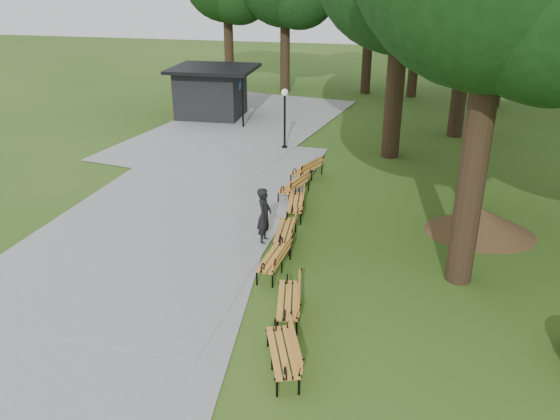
% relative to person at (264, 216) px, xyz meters
% --- Properties ---
extents(ground, '(100.00, 100.00, 0.00)m').
position_rel_person_xyz_m(ground, '(0.31, -0.88, -0.89)').
color(ground, '#2F5317').
rests_on(ground, ground).
extents(path, '(12.00, 38.00, 0.06)m').
position_rel_person_xyz_m(path, '(-3.69, 2.12, -0.86)').
color(path, gray).
rests_on(path, ground).
extents(person, '(0.43, 0.65, 1.78)m').
position_rel_person_xyz_m(person, '(0.00, 0.00, 0.00)').
color(person, black).
rests_on(person, ground).
extents(kiosk, '(4.61, 4.04, 2.83)m').
position_rel_person_xyz_m(kiosk, '(-6.80, 14.79, 0.52)').
color(kiosk, black).
rests_on(kiosk, ground).
extents(lamp_post, '(0.32, 0.32, 2.79)m').
position_rel_person_xyz_m(lamp_post, '(-1.48, 9.75, 1.15)').
color(lamp_post, black).
rests_on(lamp_post, ground).
extents(dirt_mound, '(2.91, 2.91, 0.84)m').
position_rel_person_xyz_m(dirt_mound, '(6.57, 2.13, -0.47)').
color(dirt_mound, '#47301C').
rests_on(dirt_mound, ground).
extents(bench_0, '(1.25, 2.00, 0.88)m').
position_rel_person_xyz_m(bench_0, '(1.84, -5.79, -0.45)').
color(bench_0, orange).
rests_on(bench_0, ground).
extents(bench_1, '(0.96, 1.98, 0.88)m').
position_rel_person_xyz_m(bench_1, '(1.54, -3.79, -0.45)').
color(bench_1, orange).
rests_on(bench_1, ground).
extents(bench_2, '(0.80, 1.95, 0.88)m').
position_rel_person_xyz_m(bench_2, '(0.72, -1.76, -0.45)').
color(bench_2, orange).
rests_on(bench_2, ground).
extents(bench_3, '(0.79, 1.95, 0.88)m').
position_rel_person_xyz_m(bench_3, '(0.65, 0.05, -0.45)').
color(bench_3, orange).
rests_on(bench_3, ground).
extents(bench_4, '(0.88, 1.97, 0.88)m').
position_rel_person_xyz_m(bench_4, '(0.53, 2.26, -0.45)').
color(bench_4, orange).
rests_on(bench_4, ground).
extents(bench_5, '(1.11, 2.00, 0.88)m').
position_rel_person_xyz_m(bench_5, '(0.14, 3.88, -0.45)').
color(bench_5, orange).
rests_on(bench_5, ground).
extents(bench_6, '(1.30, 2.00, 0.88)m').
position_rel_person_xyz_m(bench_6, '(0.28, 5.82, -0.45)').
color(bench_6, orange).
rests_on(bench_6, ground).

